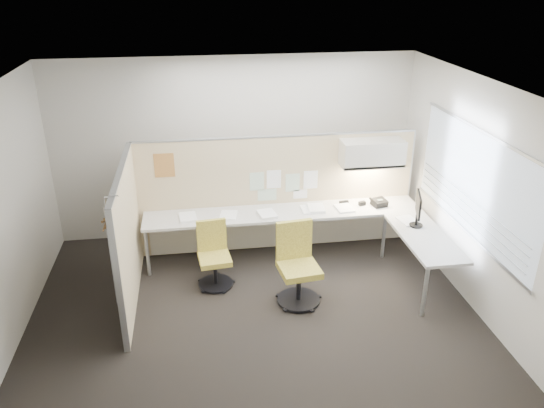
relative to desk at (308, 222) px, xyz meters
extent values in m
cube|color=black|center=(-0.93, -1.13, -0.61)|extent=(5.50, 4.50, 0.01)
cube|color=white|center=(-0.93, -1.13, 2.20)|extent=(5.50, 4.50, 0.01)
cube|color=beige|center=(-0.93, 1.12, 0.80)|extent=(5.50, 0.02, 2.80)
cube|color=beige|center=(-0.93, -3.38, 0.80)|extent=(5.50, 0.02, 2.80)
cube|color=beige|center=(-3.68, -1.13, 0.80)|extent=(0.02, 4.50, 2.80)
cube|color=beige|center=(1.82, -1.13, 0.80)|extent=(0.02, 4.50, 2.80)
cube|color=#99A5B2|center=(1.79, -1.13, 0.95)|extent=(0.01, 2.80, 1.30)
cube|color=beige|center=(-0.38, 0.47, 0.27)|extent=(4.10, 0.06, 1.75)
cube|color=beige|center=(-2.43, -0.63, 0.27)|extent=(0.06, 2.20, 1.75)
cube|color=beige|center=(-0.33, 0.14, 0.11)|extent=(4.00, 0.60, 0.04)
cube|color=beige|center=(1.37, -0.89, 0.11)|extent=(0.60, 1.47, 0.04)
cube|color=beige|center=(-0.33, 0.41, -0.26)|extent=(3.90, 0.02, 0.64)
cylinder|color=#A5A8AA|center=(-2.28, -0.11, -0.26)|extent=(0.05, 0.05, 0.69)
cylinder|color=#A5A8AA|center=(1.12, -1.58, -0.26)|extent=(0.05, 0.05, 0.69)
cylinder|color=#A5A8AA|center=(1.12, -0.11, -0.26)|extent=(0.05, 0.05, 0.69)
cube|color=beige|center=(0.97, 0.26, 0.91)|extent=(0.90, 0.36, 0.38)
cube|color=#FFEABF|center=(0.97, 0.26, 0.70)|extent=(0.60, 0.06, 0.02)
cube|color=#8CBF8C|center=(-0.68, 0.44, 0.50)|extent=(0.21, 0.00, 0.28)
cube|color=white|center=(-0.43, 0.44, 0.52)|extent=(0.21, 0.00, 0.28)
cube|color=#8CBF8C|center=(-0.15, 0.44, 0.45)|extent=(0.21, 0.00, 0.28)
cube|color=white|center=(0.12, 0.44, 0.48)|extent=(0.21, 0.00, 0.28)
cube|color=#8CBF8C|center=(-0.53, 0.44, 0.28)|extent=(0.28, 0.00, 0.18)
cube|color=white|center=(-0.03, 0.44, 0.26)|extent=(0.21, 0.00, 0.14)
cube|color=orange|center=(-1.98, 0.44, 0.82)|extent=(0.28, 0.00, 0.35)
cylinder|color=black|center=(-1.37, -0.52, -0.58)|extent=(0.47, 0.47, 0.03)
cylinder|color=black|center=(-1.37, -0.52, -0.40)|extent=(0.05, 0.05, 0.36)
cube|color=#F2E45A|center=(-1.37, -0.52, -0.19)|extent=(0.45, 0.45, 0.07)
cube|color=#F2E45A|center=(-1.39, -0.32, 0.07)|extent=(0.40, 0.09, 0.45)
cylinder|color=black|center=(-0.34, -1.06, -0.57)|extent=(0.55, 0.55, 0.03)
cylinder|color=black|center=(-0.34, -1.06, -0.36)|extent=(0.06, 0.06, 0.42)
cube|color=#F2E45A|center=(-0.34, -1.06, -0.12)|extent=(0.54, 0.54, 0.08)
cube|color=#F2E45A|center=(-0.37, -0.83, 0.19)|extent=(0.47, 0.12, 0.53)
cylinder|color=black|center=(1.37, -0.59, 0.14)|extent=(0.18, 0.18, 0.02)
cylinder|color=black|center=(1.37, -0.59, 0.22)|extent=(0.04, 0.04, 0.17)
cube|color=black|center=(1.37, -0.59, 0.45)|extent=(0.16, 0.43, 0.29)
cube|color=black|center=(1.37, -0.59, 0.45)|extent=(0.13, 0.38, 0.26)
cube|color=black|center=(1.09, 0.13, 0.18)|extent=(0.24, 0.24, 0.12)
cylinder|color=black|center=(1.00, 0.15, 0.21)|extent=(0.08, 0.17, 0.04)
cube|color=black|center=(0.60, 0.27, 0.15)|extent=(0.14, 0.05, 0.05)
cube|color=black|center=(0.85, 0.18, 0.16)|extent=(0.11, 0.09, 0.06)
cube|color=silver|center=(-2.43, -1.43, 1.17)|extent=(0.14, 0.02, 0.02)
cylinder|color=silver|center=(-2.50, -1.43, 1.09)|extent=(0.02, 0.02, 0.14)
cube|color=#AD7F4C|center=(-2.50, -1.43, 0.96)|extent=(0.02, 0.39, 0.12)
cube|color=#AD7F4C|center=(-2.53, -1.40, 0.92)|extent=(0.02, 0.39, 0.12)
cube|color=#B1B3BD|center=(-2.51, -1.48, 0.39)|extent=(0.01, 0.07, 0.98)
cube|color=white|center=(-1.70, 0.12, 0.15)|extent=(0.26, 0.32, 0.04)
cube|color=white|center=(-1.13, 0.13, 0.14)|extent=(0.28, 0.34, 0.02)
cube|color=white|center=(-0.59, 0.03, 0.15)|extent=(0.28, 0.34, 0.05)
cube|color=white|center=(0.05, 0.14, 0.14)|extent=(0.23, 0.30, 0.02)
cube|color=white|center=(0.56, 0.10, 0.14)|extent=(0.26, 0.32, 0.02)
cube|color=white|center=(1.32, -0.43, 0.14)|extent=(0.28, 0.34, 0.02)
cube|color=white|center=(0.15, 0.14, 0.15)|extent=(0.25, 0.32, 0.04)
camera|label=1|loc=(-1.53, -6.67, 3.36)|focal=35.00mm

